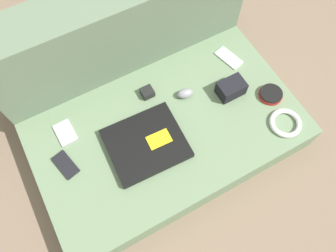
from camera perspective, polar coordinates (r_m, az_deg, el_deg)
ground_plane at (r=1.45m, az=-0.00°, el=-2.90°), size 8.00×8.00×0.00m
couch_seat at (r=1.38m, az=-0.00°, el=-1.70°), size 1.07×0.62×0.15m
couch_backrest at (r=1.43m, az=-8.19°, el=14.59°), size 1.07×0.20×0.51m
laptop at (r=1.27m, az=-3.86°, el=-3.04°), size 0.30×0.27×0.03m
computer_mouse at (r=1.37m, az=2.99°, el=5.68°), size 0.07×0.05×0.04m
speaker_puck at (r=1.44m, az=17.47°, el=5.28°), size 0.10×0.10×0.02m
phone_silver at (r=1.36m, az=-17.44°, el=-1.12°), size 0.07×0.11×0.01m
phone_black at (r=1.51m, az=10.54°, el=11.57°), size 0.09×0.13×0.01m
phone_small at (r=1.31m, az=-17.39°, el=-6.45°), size 0.08×0.12×0.01m
camera_pouch at (r=1.39m, az=10.92°, el=6.47°), size 0.11×0.08×0.07m
charger_brick at (r=1.37m, az=-3.71°, el=5.83°), size 0.05×0.05×0.03m
cable_coil at (r=1.39m, az=19.77°, el=0.51°), size 0.13×0.13×0.02m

